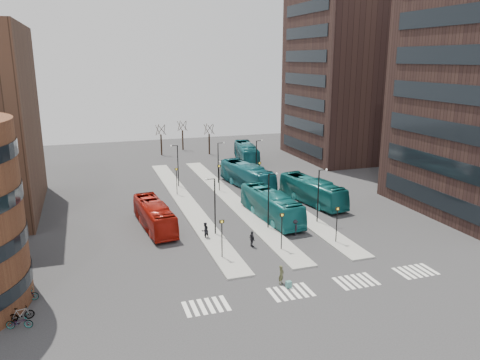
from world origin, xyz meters
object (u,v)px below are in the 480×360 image
object	(u,v)px
teal_bus_a	(271,205)
bicycle_mid	(21,314)
commuter_b	(252,239)
suitcase	(289,284)
commuter_a	(205,231)
traveller	(281,275)
red_bus	(154,215)
bicycle_near	(19,322)
teal_bus_c	(312,191)
commuter_c	(295,228)
teal_bus_d	(246,153)
teal_bus_b	(247,176)
bicycle_far	(25,295)

from	to	relation	value
teal_bus_a	bicycle_mid	xyz separation A→B (m)	(-25.14, -14.76, -1.11)
commuter_b	teal_bus_a	bearing A→B (deg)	-43.24
suitcase	commuter_a	size ratio (longest dim) A/B	0.31
traveller	red_bus	bearing A→B (deg)	75.54
suitcase	traveller	distance (m)	1.00
commuter_a	bicycle_near	bearing A→B (deg)	14.00
teal_bus_c	traveller	distance (m)	23.25
teal_bus_c	commuter_b	bearing A→B (deg)	-146.84
traveller	commuter_a	world-z (taller)	commuter_a
suitcase	commuter_b	bearing A→B (deg)	87.52
commuter_c	bicycle_mid	bearing A→B (deg)	-61.00
teal_bus_c	bicycle_mid	bearing A→B (deg)	-159.26
suitcase	commuter_b	xyz separation A→B (m)	(0.05, 8.97, 0.54)
red_bus	teal_bus_d	xyz separation A→B (m)	(20.67, 28.80, 0.20)
teal_bus_c	bicycle_near	bearing A→B (deg)	-157.95
bicycle_near	suitcase	bearing A→B (deg)	-79.45
traveller	commuter_a	xyz separation A→B (m)	(-3.51, 11.76, 0.06)
commuter_b	commuter_c	xyz separation A→B (m)	(5.32, 1.46, 0.07)
teal_bus_a	suitcase	bearing A→B (deg)	-111.37
teal_bus_a	teal_bus_c	size ratio (longest dim) A/B	1.02
traveller	bicycle_near	size ratio (longest dim) A/B	0.91
red_bus	commuter_a	bearing A→B (deg)	-52.22
teal_bus_a	commuter_a	distance (m)	9.58
red_bus	bicycle_mid	world-z (taller)	red_bus
suitcase	teal_bus_d	world-z (taller)	teal_bus_d
bicycle_near	commuter_c	bearing A→B (deg)	-56.85
suitcase	teal_bus_a	size ratio (longest dim) A/B	0.05
commuter_b	bicycle_near	distance (m)	21.95
commuter_a	commuter_b	size ratio (longest dim) A/B	1.09
traveller	commuter_a	size ratio (longest dim) A/B	0.93
teal_bus_a	teal_bus_d	bearing A→B (deg)	72.02
commuter_a	bicycle_near	xyz separation A→B (m)	(-16.31, -12.14, -0.40)
teal_bus_b	commuter_a	bearing A→B (deg)	-130.51
bicycle_mid	commuter_c	bearing A→B (deg)	-83.93
traveller	teal_bus_d	bearing A→B (deg)	34.11
teal_bus_a	bicycle_near	size ratio (longest dim) A/B	6.52
teal_bus_a	traveller	distance (m)	16.31
traveller	bicycle_near	distance (m)	19.83
commuter_a	bicycle_near	world-z (taller)	commuter_a
traveller	commuter_c	world-z (taller)	commuter_c
teal_bus_c	red_bus	bearing A→B (deg)	178.71
red_bus	commuter_c	xyz separation A→B (m)	(13.70, -6.88, -0.60)
suitcase	commuter_a	distance (m)	13.13
teal_bus_d	bicycle_far	size ratio (longest dim) A/B	6.37
teal_bus_a	teal_bus_c	bearing A→B (deg)	24.82
teal_bus_b	bicycle_near	bearing A→B (deg)	-141.42
suitcase	teal_bus_c	distance (m)	23.76
teal_bus_b	teal_bus_d	size ratio (longest dim) A/B	1.02
red_bus	bicycle_near	bearing A→B (deg)	-130.41
teal_bus_a	teal_bus_d	world-z (taller)	teal_bus_d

